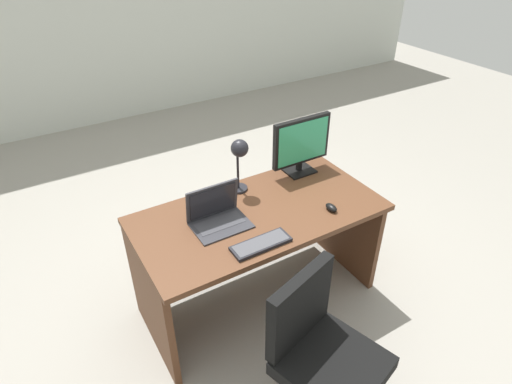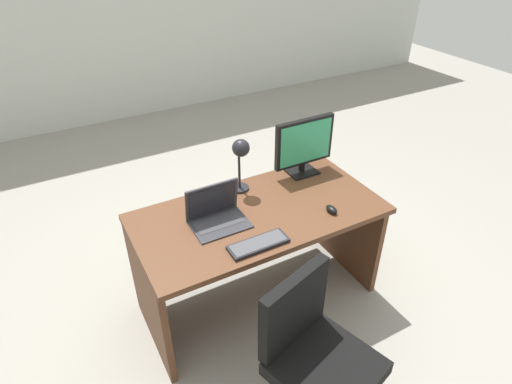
{
  "view_description": "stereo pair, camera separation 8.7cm",
  "coord_description": "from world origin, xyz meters",
  "px_view_note": "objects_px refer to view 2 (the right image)",
  "views": [
    {
      "loc": [
        -1.12,
        -1.82,
        2.3
      ],
      "look_at": [
        0.0,
        0.04,
        0.87
      ],
      "focal_mm": 30.47,
      "sensor_mm": 36.0,
      "label": 1
    },
    {
      "loc": [
        -1.04,
        -1.86,
        2.3
      ],
      "look_at": [
        0.0,
        0.04,
        0.87
      ],
      "focal_mm": 30.47,
      "sensor_mm": 36.0,
      "label": 2
    }
  ],
  "objects_px": {
    "keyboard": "(258,244)",
    "office_chair": "(315,369)",
    "desk": "(255,236)",
    "desk_lamp": "(241,155)",
    "mouse": "(332,209)",
    "laptop": "(215,210)",
    "monitor": "(304,144)"
  },
  "relations": [
    {
      "from": "desk",
      "to": "monitor",
      "type": "height_order",
      "value": "monitor"
    },
    {
      "from": "desk",
      "to": "desk_lamp",
      "type": "relative_size",
      "value": 4.09
    },
    {
      "from": "keyboard",
      "to": "desk",
      "type": "bearing_deg",
      "value": 63.97
    },
    {
      "from": "keyboard",
      "to": "office_chair",
      "type": "xyz_separation_m",
      "value": [
        0.01,
        -0.57,
        -0.39
      ]
    },
    {
      "from": "desk",
      "to": "laptop",
      "type": "height_order",
      "value": "laptop"
    },
    {
      "from": "laptop",
      "to": "desk_lamp",
      "type": "distance_m",
      "value": 0.4
    },
    {
      "from": "laptop",
      "to": "keyboard",
      "type": "bearing_deg",
      "value": -71.72
    },
    {
      "from": "monitor",
      "to": "laptop",
      "type": "bearing_deg",
      "value": -164.39
    },
    {
      "from": "mouse",
      "to": "desk_lamp",
      "type": "relative_size",
      "value": 0.24
    },
    {
      "from": "mouse",
      "to": "laptop",
      "type": "bearing_deg",
      "value": 157.76
    },
    {
      "from": "desk",
      "to": "office_chair",
      "type": "height_order",
      "value": "office_chair"
    },
    {
      "from": "monitor",
      "to": "office_chair",
      "type": "distance_m",
      "value": 1.41
    },
    {
      "from": "laptop",
      "to": "desk_lamp",
      "type": "relative_size",
      "value": 0.88
    },
    {
      "from": "keyboard",
      "to": "mouse",
      "type": "distance_m",
      "value": 0.54
    },
    {
      "from": "desk",
      "to": "keyboard",
      "type": "relative_size",
      "value": 4.47
    },
    {
      "from": "keyboard",
      "to": "desk_lamp",
      "type": "relative_size",
      "value": 0.91
    },
    {
      "from": "keyboard",
      "to": "office_chair",
      "type": "relative_size",
      "value": 0.38
    },
    {
      "from": "desk_lamp",
      "to": "office_chair",
      "type": "xyz_separation_m",
      "value": [
        -0.16,
        -1.1,
        -0.65
      ]
    },
    {
      "from": "laptop",
      "to": "keyboard",
      "type": "relative_size",
      "value": 0.96
    },
    {
      "from": "office_chair",
      "to": "mouse",
      "type": "bearing_deg",
      "value": 50.02
    },
    {
      "from": "office_chair",
      "to": "desk_lamp",
      "type": "bearing_deg",
      "value": 81.85
    },
    {
      "from": "keyboard",
      "to": "office_chair",
      "type": "distance_m",
      "value": 0.69
    },
    {
      "from": "monitor",
      "to": "mouse",
      "type": "distance_m",
      "value": 0.53
    },
    {
      "from": "desk",
      "to": "office_chair",
      "type": "xyz_separation_m",
      "value": [
        -0.15,
        -0.89,
        -0.16
      ]
    },
    {
      "from": "mouse",
      "to": "office_chair",
      "type": "height_order",
      "value": "office_chair"
    },
    {
      "from": "desk_lamp",
      "to": "office_chair",
      "type": "distance_m",
      "value": 1.29
    },
    {
      "from": "desk_lamp",
      "to": "desk",
      "type": "bearing_deg",
      "value": -93.21
    },
    {
      "from": "laptop",
      "to": "keyboard",
      "type": "distance_m",
      "value": 0.35
    },
    {
      "from": "monitor",
      "to": "mouse",
      "type": "bearing_deg",
      "value": -102.76
    },
    {
      "from": "desk",
      "to": "desk_lamp",
      "type": "bearing_deg",
      "value": 86.79
    },
    {
      "from": "mouse",
      "to": "keyboard",
      "type": "bearing_deg",
      "value": -173.77
    },
    {
      "from": "laptop",
      "to": "office_chair",
      "type": "distance_m",
      "value": 1.01
    }
  ]
}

